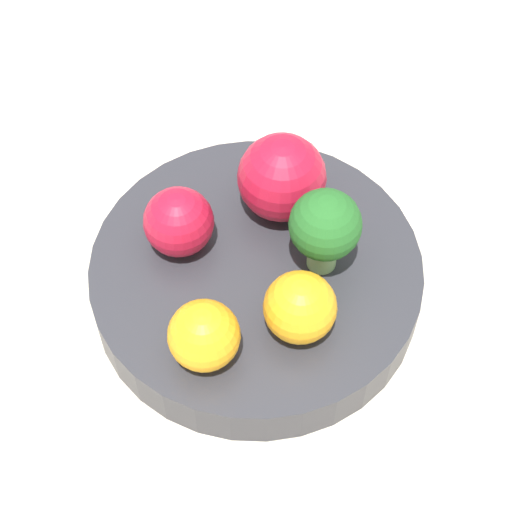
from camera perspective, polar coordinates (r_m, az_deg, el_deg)
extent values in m
plane|color=gray|center=(0.64, 0.00, -3.36)|extent=(6.00, 6.00, 0.00)
cube|color=beige|center=(0.63, 0.00, -2.88)|extent=(1.20, 1.20, 0.02)
cylinder|color=#2D2D33|center=(0.61, 0.00, -1.49)|extent=(0.23, 0.23, 0.03)
cylinder|color=#8CB76B|center=(0.59, 4.44, 0.28)|extent=(0.02, 0.02, 0.03)
sphere|color=#236023|center=(0.56, 4.64, 2.09)|extent=(0.05, 0.05, 0.05)
sphere|color=#B7142D|center=(0.59, -5.09, 2.45)|extent=(0.05, 0.05, 0.05)
sphere|color=#B7142D|center=(0.60, 1.38, 5.35)|extent=(0.06, 0.06, 0.06)
sphere|color=orange|center=(0.55, 2.95, -3.44)|extent=(0.05, 0.05, 0.05)
sphere|color=orange|center=(0.54, -3.49, -5.31)|extent=(0.05, 0.05, 0.05)
cube|color=white|center=(0.78, 1.41, 13.11)|extent=(0.17, 0.14, 0.01)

